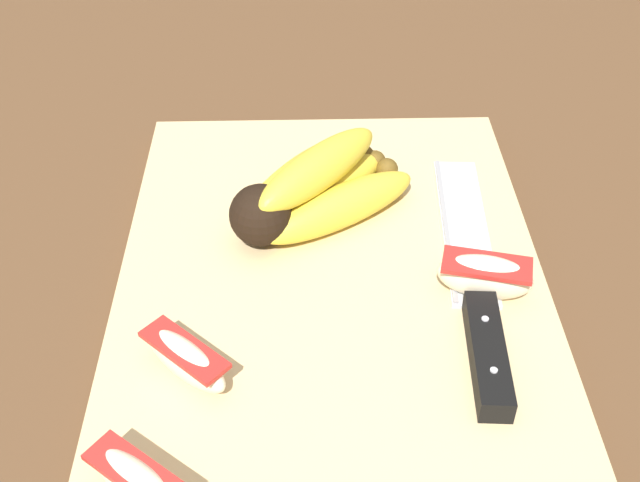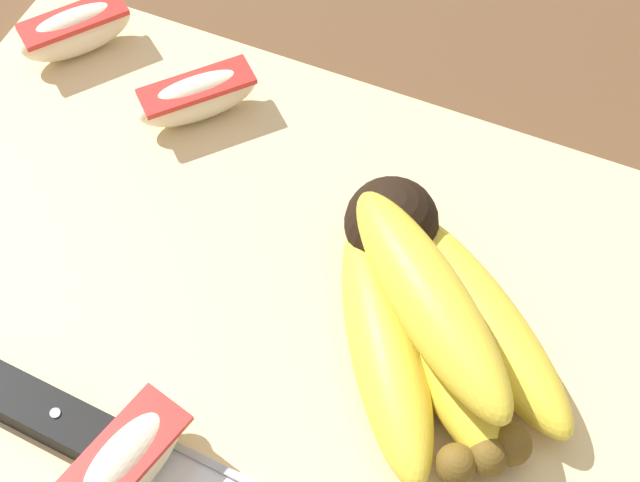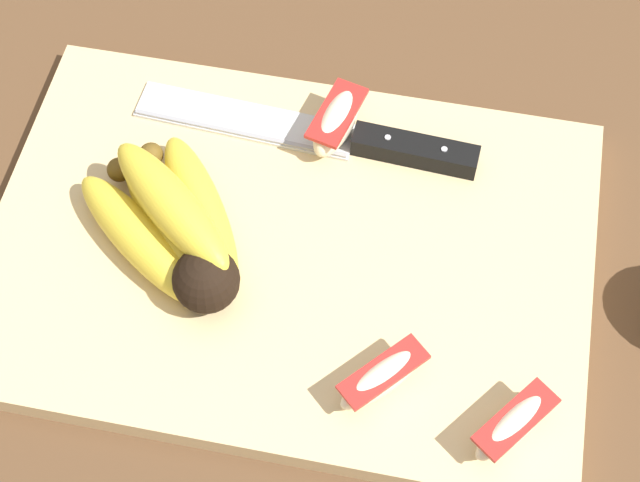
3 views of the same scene
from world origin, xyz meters
name	(u,v)px [view 3 (image 3 of 3)]	position (x,y,z in m)	size (l,w,h in m)	color
ground_plane	(287,269)	(0.00, 0.00, 0.00)	(6.00, 6.00, 0.00)	brown
cutting_board	(283,252)	(0.00, -0.01, 0.01)	(0.46, 0.32, 0.02)	#DBBC84
banana_bunch	(174,228)	(0.08, 0.01, 0.04)	(0.16, 0.16, 0.06)	black
chefs_knife	(355,140)	(-0.03, -0.11, 0.03)	(0.28, 0.05, 0.02)	silver
apple_wedge_near	(514,424)	(-0.18, 0.11, 0.04)	(0.06, 0.07, 0.03)	#F4E5C1
apple_wedge_middle	(337,121)	(-0.02, -0.12, 0.04)	(0.04, 0.07, 0.04)	#F4E5C1
apple_wedge_far	(383,377)	(-0.09, 0.09, 0.04)	(0.06, 0.07, 0.03)	#F4E5C1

